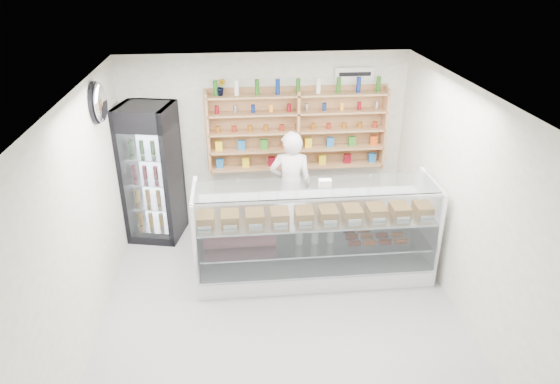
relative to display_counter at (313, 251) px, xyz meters
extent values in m
plane|color=#9D9DA2|center=(-0.54, -0.73, -0.38)|extent=(5.00, 5.00, 0.00)
plane|color=white|center=(-0.54, -0.73, 2.42)|extent=(5.00, 5.00, 0.00)
plane|color=white|center=(-0.54, 1.77, 1.02)|extent=(4.50, 0.00, 4.50)
plane|color=white|center=(-0.54, -3.23, 1.02)|extent=(4.50, 0.00, 4.50)
plane|color=white|center=(-2.79, -0.73, 1.02)|extent=(0.00, 5.00, 5.00)
plane|color=white|center=(1.71, -0.73, 1.02)|extent=(0.00, 5.00, 5.00)
cube|color=white|center=(0.00, -0.01, -0.24)|extent=(3.23, 0.92, 0.27)
cube|color=white|center=(0.00, 0.41, 0.23)|extent=(3.23, 0.05, 0.68)
cube|color=silver|center=(0.00, -0.01, 0.17)|extent=(3.10, 0.81, 0.02)
cube|color=silver|center=(0.00, -0.01, 0.57)|extent=(3.17, 0.84, 0.02)
cube|color=silver|center=(0.00, -0.46, 0.46)|extent=(3.17, 0.13, 1.13)
cube|color=silver|center=(0.00, -0.07, 1.02)|extent=(3.17, 0.64, 0.01)
imported|color=white|center=(-0.20, 1.06, 0.51)|extent=(0.70, 0.51, 1.79)
cube|color=black|center=(-2.33, 1.36, 0.70)|extent=(0.92, 0.91, 2.15)
cube|color=#28053D|center=(-2.25, 1.01, 1.61)|extent=(0.75, 0.20, 0.30)
cube|color=silver|center=(-2.25, 1.00, 0.60)|extent=(0.64, 0.15, 1.70)
cube|color=#AC7451|center=(-1.44, 1.61, 1.21)|extent=(0.04, 0.28, 1.33)
cube|color=#AC7451|center=(-0.04, 1.61, 1.21)|extent=(0.04, 0.28, 1.33)
cube|color=#AC7451|center=(1.36, 1.61, 1.21)|extent=(0.04, 0.28, 1.33)
cube|color=#AC7451|center=(-0.04, 1.61, 0.62)|extent=(2.80, 0.28, 0.03)
cube|color=#AC7451|center=(-0.04, 1.61, 0.92)|extent=(2.80, 0.28, 0.03)
cube|color=#AC7451|center=(-0.04, 1.61, 1.22)|extent=(2.80, 0.28, 0.03)
cube|color=#AC7451|center=(-0.04, 1.61, 1.52)|extent=(2.80, 0.28, 0.03)
cube|color=#AC7451|center=(-0.04, 1.61, 1.80)|extent=(2.80, 0.28, 0.03)
imported|color=#1E6626|center=(-1.21, 1.61, 1.95)|extent=(0.16, 0.14, 0.27)
ellipsoid|color=silver|center=(-2.71, 0.47, 2.07)|extent=(0.15, 0.50, 0.50)
cube|color=white|center=(0.86, 1.74, 2.07)|extent=(0.62, 0.03, 0.20)
camera|label=1|loc=(-1.05, -5.85, 3.79)|focal=32.00mm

